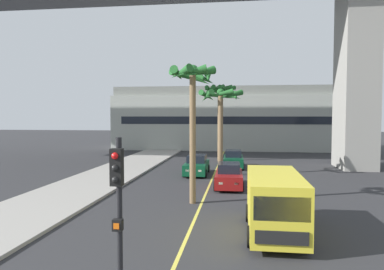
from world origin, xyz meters
name	(u,v)px	position (x,y,z in m)	size (l,w,h in m)	color
sidewalk_left	(41,206)	(-8.00, 16.00, 0.07)	(4.80, 80.00, 0.15)	#9E9991
lane_stripe_center	(211,182)	(0.00, 24.00, 0.00)	(0.14, 56.00, 0.01)	#DBCC4C
pier_building_backdrop	(225,119)	(0.00, 50.00, 4.23)	(30.79, 8.04, 8.59)	#ADB2A8
car_queue_front	(229,176)	(1.31, 22.43, 0.72)	(1.90, 4.13, 1.56)	maroon
car_queue_second	(197,166)	(-1.37, 27.14, 0.72)	(1.85, 4.11, 1.56)	#0C4728
car_queue_third	(233,160)	(1.45, 31.41, 0.72)	(1.88, 4.12, 1.56)	#0C4728
delivery_van	(274,202)	(3.34, 13.33, 1.29)	(2.18, 5.26, 2.36)	yellow
traffic_light_median_near	(118,209)	(-0.51, 6.21, 2.71)	(0.24, 0.37, 4.20)	black
palm_tree_near_median	(220,100)	(-0.03, 36.09, 6.24)	(3.28, 3.27, 7.84)	brown
palm_tree_mid_median	(193,89)	(-0.48, 17.90, 6.05)	(2.60, 2.63, 7.31)	brown
palm_tree_far_median	(221,104)	(0.54, 27.04, 5.55)	(3.48, 3.56, 6.75)	brown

